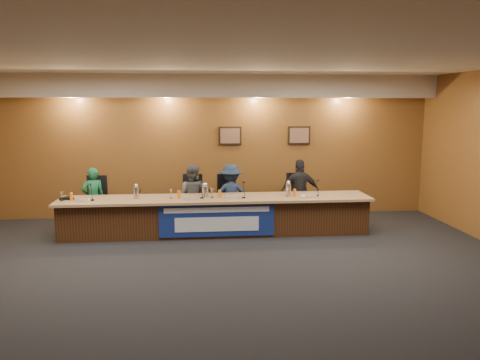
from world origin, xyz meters
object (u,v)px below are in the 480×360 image
object	(u,v)px
carafe_left	(136,193)
carafe_mid	(205,191)
panelist_d	(300,192)
banner	(217,220)
office_chair_b	(192,203)
panelist_a	(93,198)
office_chair_c	(231,202)
panelist_c	(231,195)
carafe_right	(288,189)
speakerphone	(68,198)
office_chair_a	(95,205)
office_chair_d	(299,201)
dais_body	(216,216)
panelist_b	(192,196)

from	to	relation	value
carafe_left	carafe_mid	size ratio (longest dim) A/B	1.09
panelist_d	banner	bearing A→B (deg)	35.12
office_chair_b	carafe_left	size ratio (longest dim) A/B	2.03
panelist_a	office_chair_c	xyz separation A→B (m)	(2.85, 0.10, -0.16)
panelist_c	office_chair_c	size ratio (longest dim) A/B	2.74
office_chair_b	carafe_right	world-z (taller)	carafe_right
panelist_a	speakerphone	distance (m)	0.71
office_chair_a	panelist_c	bearing A→B (deg)	4.56
office_chair_d	speakerphone	size ratio (longest dim) A/B	1.50
banner	office_chair_d	distance (m)	2.15
carafe_right	office_chair_a	bearing A→B (deg)	169.95
panelist_d	office_chair_c	bearing A→B (deg)	1.99
office_chair_d	speakerphone	bearing A→B (deg)	179.13
office_chair_d	speakerphone	xyz separation A→B (m)	(-4.68, -0.70, 0.30)
office_chair_a	carafe_left	distance (m)	1.29
banner	carafe_right	distance (m)	1.59
panelist_a	office_chair_d	bearing A→B (deg)	157.04
panelist_a	carafe_left	bearing A→B (deg)	120.89
panelist_c	office_chair_d	xyz separation A→B (m)	(1.49, 0.10, -0.18)
dais_body	panelist_b	xyz separation A→B (m)	(-0.47, 0.61, 0.31)
carafe_mid	speakerphone	distance (m)	2.64
office_chair_d	carafe_right	size ratio (longest dim) A/B	2.02
carafe_mid	speakerphone	world-z (taller)	carafe_mid
banner	speakerphone	xyz separation A→B (m)	(-2.85, 0.43, 0.40)
banner	carafe_mid	distance (m)	0.67
dais_body	panelist_b	size ratio (longest dim) A/B	4.53
banner	carafe_right	xyz separation A→B (m)	(1.45, 0.43, 0.49)
panelist_d	office_chair_b	distance (m)	2.32
office_chair_c	carafe_left	bearing A→B (deg)	-177.07
office_chair_c	speakerphone	bearing A→B (deg)	173.04
dais_body	office_chair_d	bearing A→B (deg)	21.26
panelist_c	speakerphone	world-z (taller)	panelist_c
dais_body	office_chair_d	world-z (taller)	dais_body
banner	office_chair_a	distance (m)	2.75
panelist_d	speakerphone	bearing A→B (deg)	13.15
dais_body	office_chair_a	xyz separation A→B (m)	(-2.50, 0.71, 0.13)
office_chair_a	carafe_right	size ratio (longest dim) A/B	2.02
office_chair_a	carafe_right	xyz separation A→B (m)	(3.96, -0.70, 0.39)
panelist_c	speakerphone	distance (m)	3.25
office_chair_b	panelist_b	bearing A→B (deg)	-86.18
office_chair_b	office_chair_d	distance (m)	2.31
panelist_a	carafe_left	size ratio (longest dim) A/B	5.41
panelist_a	speakerphone	size ratio (longest dim) A/B	4.00
panelist_c	office_chair_a	xyz separation A→B (m)	(-2.85, 0.10, -0.18)
panelist_d	speakerphone	xyz separation A→B (m)	(-4.68, -0.60, 0.07)
panelist_b	office_chair_a	distance (m)	2.04
dais_body	carafe_left	world-z (taller)	carafe_left
office_chair_d	office_chair_a	bearing A→B (deg)	170.61
dais_body	banner	distance (m)	0.42
banner	office_chair_b	world-z (taller)	banner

